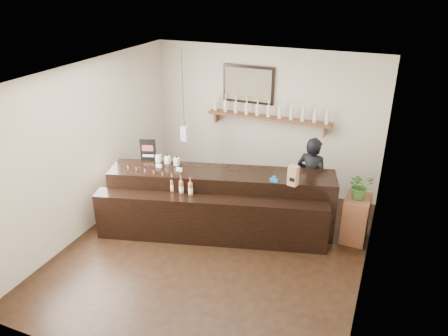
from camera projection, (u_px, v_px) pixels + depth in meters
ground at (215, 250)px, 6.97m from camera, size 5.00×5.00×0.00m
room_shell at (213, 151)px, 6.26m from camera, size 5.00×5.00×5.00m
back_wall_decor at (256, 103)px, 8.28m from camera, size 2.66×0.96×1.69m
counter at (218, 205)px, 7.30m from camera, size 3.78×1.95×1.22m
promo_sign at (148, 150)px, 7.55m from camera, size 0.26×0.11×0.38m
paper_bag at (293, 176)px, 6.67m from camera, size 0.17×0.14×0.32m
tape_dispenser at (274, 180)px, 6.82m from camera, size 0.12×0.05×0.10m
side_cabinet at (356, 218)px, 7.10m from camera, size 0.40×0.54×0.77m
potted_plant at (360, 186)px, 6.85m from camera, size 0.50×0.48×0.43m
shopkeeper at (312, 174)px, 7.51m from camera, size 0.71×0.54×1.74m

